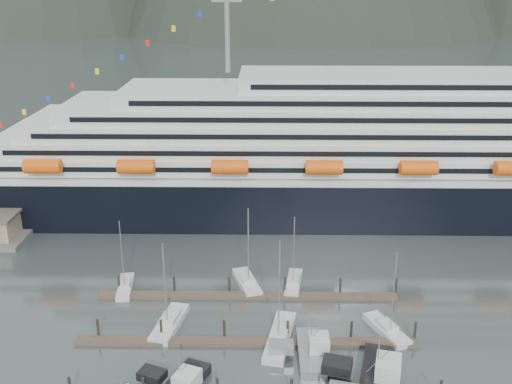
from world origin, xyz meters
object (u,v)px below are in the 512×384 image
sailboat_f (247,283)px  trawler_d (375,377)px  sailboat_e (125,287)px  sailboat_g (294,283)px  sailboat_d (280,338)px  trawler_e (310,351)px  sailboat_a (170,324)px  cruise_ship (415,158)px  sailboat_h (387,330)px

sailboat_f → trawler_d: sailboat_f is taller
sailboat_e → sailboat_g: size_ratio=0.99×
sailboat_d → trawler_e: bearing=-123.5°
sailboat_a → sailboat_f: 16.94m
sailboat_d → trawler_d: (11.86, -9.39, 0.53)m
cruise_ship → sailboat_f: cruise_ship is taller
sailboat_h → trawler_e: 13.06m
sailboat_a → sailboat_d: size_ratio=0.87×
trawler_d → sailboat_d: bearing=65.5°
sailboat_e → trawler_e: bearing=-128.6°
sailboat_a → sailboat_h: size_ratio=1.06×
sailboat_d → sailboat_e: sailboat_d is taller
cruise_ship → sailboat_d: size_ratio=12.66×
sailboat_d → sailboat_f: bearing=28.3°
sailboat_a → sailboat_g: (18.86, 12.82, -0.04)m
cruise_ship → sailboat_h: bearing=-106.6°
cruise_ship → sailboat_d: cruise_ship is taller
sailboat_d → sailboat_h: sailboat_d is taller
sailboat_e → sailboat_f: sailboat_f is taller
sailboat_f → trawler_e: 22.01m
sailboat_f → sailboat_a: bearing=122.1°
cruise_ship → sailboat_e: size_ratio=16.25×
sailboat_e → trawler_e: sailboat_e is taller
sailboat_d → trawler_d: size_ratio=1.20×
sailboat_e → trawler_d: bearing=-129.2°
sailboat_g → sailboat_e: bearing=101.0°
cruise_ship → sailboat_e: (-55.35, -36.61, -11.64)m
sailboat_d → sailboat_h: (15.54, 2.21, -0.02)m
sailboat_d → sailboat_e: (-25.22, 14.51, -0.05)m
sailboat_g → trawler_e: size_ratio=1.25×
sailboat_g → trawler_e: bearing=-168.7°
cruise_ship → sailboat_a: 67.55m
cruise_ship → sailboat_h: 52.34m
trawler_d → trawler_e: trawler_d is taller
cruise_ship → sailboat_g: 45.94m
sailboat_d → trawler_d: 15.13m
cruise_ship → sailboat_g: (-27.46, -34.95, -11.64)m
sailboat_d → sailboat_h: bearing=-71.2°
cruise_ship → trawler_e: 61.90m
sailboat_a → sailboat_h: 31.75m
sailboat_f → sailboat_g: bearing=-107.1°
sailboat_a → trawler_d: size_ratio=1.05×
cruise_ship → sailboat_a: size_ratio=14.54×
cruise_ship → trawler_d: size_ratio=15.22×
sailboat_d → sailboat_h: 15.69m
sailboat_d → sailboat_f: size_ratio=1.13×
cruise_ship → sailboat_g: bearing=-128.2°
sailboat_d → sailboat_e: size_ratio=1.28×
trawler_d → sailboat_h: bearing=-3.7°
sailboat_f → sailboat_g: 7.80m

